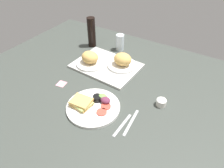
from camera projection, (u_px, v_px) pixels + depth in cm
name	position (u px, v px, depth cm)	size (l,w,h in cm)	color
ground_plane	(107.00, 92.00, 127.78)	(190.00, 150.00, 3.00)	#383D38
serving_tray	(106.00, 66.00, 146.28)	(45.00, 33.00, 1.60)	#B2B2AD
bread_plate_near	(90.00, 59.00, 144.21)	(20.47, 20.47, 9.81)	white
bread_plate_far	(122.00, 61.00, 142.17)	(20.59, 20.59, 10.01)	white
plate_with_salad	(93.00, 105.00, 114.69)	(30.20, 30.20, 5.40)	white
drinking_glass	(120.00, 42.00, 161.45)	(6.35, 6.35, 12.92)	silver
soda_bottle	(92.00, 32.00, 163.00)	(6.40, 6.40, 23.99)	black
espresso_cup	(161.00, 103.00, 115.79)	(5.60, 5.60, 4.00)	silver
fork	(122.00, 125.00, 105.60)	(17.00, 1.40, 0.50)	#B7B7BC
knife	(131.00, 122.00, 107.00)	(19.00, 1.40, 0.50)	#B7B7BC
sticky_note	(61.00, 84.00, 131.79)	(5.60, 5.60, 0.12)	pink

